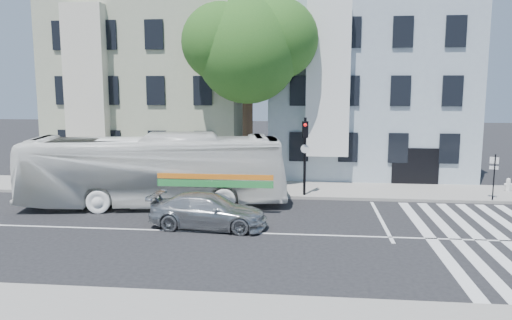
# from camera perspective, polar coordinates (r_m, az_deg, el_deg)

# --- Properties ---
(ground) EXTENTS (120.00, 120.00, 0.00)m
(ground) POSITION_cam_1_polar(r_m,az_deg,el_deg) (19.87, -3.94, -8.23)
(ground) COLOR black
(ground) RESTS_ON ground
(sidewalk_far) EXTENTS (80.00, 4.00, 0.15)m
(sidewalk_far) POSITION_cam_1_polar(r_m,az_deg,el_deg) (27.52, -1.07, -3.28)
(sidewalk_far) COLOR gray
(sidewalk_far) RESTS_ON ground
(building_left) EXTENTS (12.00, 10.00, 11.00)m
(building_left) POSITION_cam_1_polar(r_m,az_deg,el_deg) (35.27, -11.13, 8.06)
(building_left) COLOR #ACAF93
(building_left) RESTS_ON ground
(building_right) EXTENTS (12.00, 10.00, 11.00)m
(building_right) POSITION_cam_1_polar(r_m,az_deg,el_deg) (33.92, 12.34, 8.01)
(building_right) COLOR #97A5B3
(building_right) RESTS_ON ground
(street_tree) EXTENTS (7.30, 5.90, 11.10)m
(street_tree) POSITION_cam_1_polar(r_m,az_deg,el_deg) (27.73, -0.80, 12.93)
(street_tree) COLOR #2D2116
(street_tree) RESTS_ON ground
(bus) EXTENTS (4.98, 12.69, 3.45)m
(bus) POSITION_cam_1_polar(r_m,az_deg,el_deg) (24.16, -11.48, -1.15)
(bus) COLOR white
(bus) RESTS_ON ground
(sedan) EXTENTS (2.32, 4.91, 1.38)m
(sedan) POSITION_cam_1_polar(r_m,az_deg,el_deg) (20.35, -5.46, -5.82)
(sedan) COLOR #ABAFB2
(sedan) RESTS_ON ground
(hedge) EXTENTS (8.53, 2.18, 0.70)m
(hedge) POSITION_cam_1_polar(r_m,az_deg,el_deg) (26.28, -7.51, -2.98)
(hedge) COLOR #2E5E1E
(hedge) RESTS_ON sidewalk_far
(traffic_signal) EXTENTS (0.43, 0.53, 4.11)m
(traffic_signal) POSITION_cam_1_polar(r_m,az_deg,el_deg) (25.24, 5.61, 1.54)
(traffic_signal) COLOR black
(traffic_signal) RESTS_ON ground
(fire_hydrant) EXTENTS (0.39, 0.23, 0.72)m
(fire_hydrant) POSITION_cam_1_polar(r_m,az_deg,el_deg) (29.57, 26.87, -2.52)
(fire_hydrant) COLOR silver
(fire_hydrant) RESTS_ON sidewalk_far
(far_sign_pole) EXTENTS (0.39, 0.23, 2.27)m
(far_sign_pole) POSITION_cam_1_polar(r_m,az_deg,el_deg) (26.87, 25.56, -1.11)
(far_sign_pole) COLOR black
(far_sign_pole) RESTS_ON sidewalk_far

